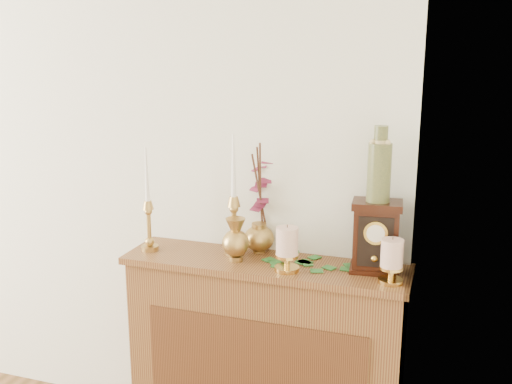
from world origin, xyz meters
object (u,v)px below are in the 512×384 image
(bud_vase, at_px, (236,240))
(ginger_jar, at_px, (261,201))
(candlestick_center, at_px, (234,216))
(ceramic_vase, at_px, (379,168))
(mantel_clock, at_px, (376,237))
(candlestick_left, at_px, (149,217))

(bud_vase, bearing_deg, ginger_jar, 72.44)
(candlestick_center, relative_size, ceramic_vase, 1.77)
(candlestick_center, height_order, mantel_clock, candlestick_center)
(candlestick_left, bearing_deg, ceramic_vase, 3.52)
(candlestick_left, xyz_separation_m, bud_vase, (0.42, -0.01, -0.06))
(candlestick_center, height_order, ceramic_vase, ceramic_vase)
(bud_vase, xyz_separation_m, ginger_jar, (0.06, 0.18, 0.13))
(ceramic_vase, bearing_deg, bud_vase, -173.03)
(mantel_clock, bearing_deg, ginger_jar, 163.14)
(ceramic_vase, bearing_deg, candlestick_center, 178.91)
(candlestick_left, distance_m, mantel_clock, 1.00)
(candlestick_left, distance_m, ceramic_vase, 1.04)
(bud_vase, relative_size, ginger_jar, 0.38)
(bud_vase, height_order, ginger_jar, ginger_jar)
(candlestick_center, relative_size, ginger_jar, 1.06)
(candlestick_center, distance_m, ginger_jar, 0.14)
(bud_vase, height_order, ceramic_vase, ceramic_vase)
(bud_vase, relative_size, mantel_clock, 0.64)
(ginger_jar, relative_size, ceramic_vase, 1.66)
(candlestick_left, bearing_deg, bud_vase, -1.29)
(candlestick_left, xyz_separation_m, mantel_clock, (1.00, 0.06, -0.01))
(ceramic_vase, bearing_deg, mantel_clock, -84.71)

